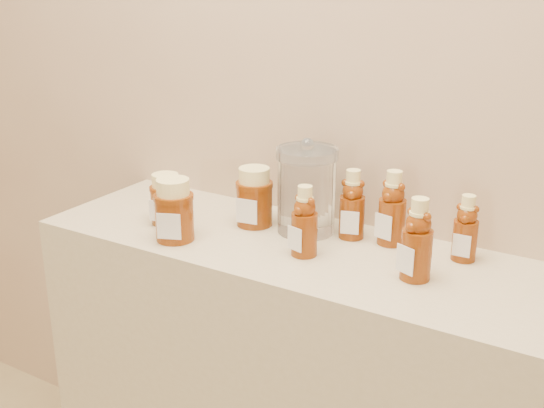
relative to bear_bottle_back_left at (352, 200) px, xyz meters
The scene contains 10 objects.
wall_back 0.38m from the bear_bottle_back_left, 138.62° to the left, with size 3.50×0.02×2.70m, color tan.
bear_bottle_back_left is the anchor object (origin of this frame).
bear_bottle_back_mid 0.09m from the bear_bottle_back_left, ahead, with size 0.07×0.07×0.19m, color #612507, non-canonical shape.
bear_bottle_back_right 0.26m from the bear_bottle_back_left, ahead, with size 0.06×0.06×0.16m, color #612507, non-canonical shape.
bear_bottle_front_left 0.15m from the bear_bottle_back_left, 107.20° to the right, with size 0.06×0.06×0.18m, color #612507, non-canonical shape.
bear_bottle_front_right 0.24m from the bear_bottle_back_left, 33.16° to the right, with size 0.07×0.07×0.19m, color #612507, non-canonical shape.
honey_jar_left 0.45m from the bear_bottle_back_left, 160.57° to the right, with size 0.08×0.08×0.12m, color #612507, non-canonical shape.
honey_jar_back 0.24m from the bear_bottle_back_left, 168.37° to the right, with size 0.09×0.09×0.14m, color #612507, non-canonical shape.
honey_jar_front 0.41m from the bear_bottle_back_left, 146.78° to the right, with size 0.09×0.09×0.15m, color #612507, non-canonical shape.
glass_canister 0.11m from the bear_bottle_back_left, 168.78° to the right, with size 0.14×0.14×0.22m, color white, non-canonical shape.
Camera 1 is at (0.71, 0.31, 1.51)m, focal length 45.00 mm.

